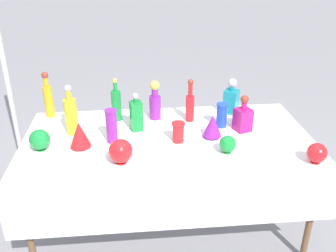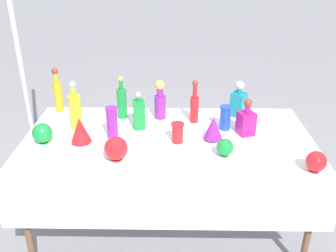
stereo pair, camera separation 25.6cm
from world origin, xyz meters
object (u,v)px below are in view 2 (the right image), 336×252
(fluted_vase_0, at_px, (80,130))
(round_bowl_0, at_px, (225,147))
(canopy_pole, at_px, (23,78))
(tall_bottle_2, at_px, (160,101))
(fluted_vase_1, at_px, (213,128))
(tall_bottle_0, at_px, (58,93))
(square_decanter_2, at_px, (238,101))
(square_decanter_1, at_px, (139,113))
(tall_bottle_1, at_px, (75,110))
(slender_vase_1, at_px, (225,117))
(slender_vase_2, at_px, (112,123))
(round_bowl_3, at_px, (42,133))
(tall_bottle_3, at_px, (194,106))
(slender_vase_0, at_px, (178,132))
(round_bowl_2, at_px, (316,161))
(tall_bottle_4, at_px, (122,102))
(square_decanter_0, at_px, (246,121))
(round_bowl_1, at_px, (116,148))

(fluted_vase_0, height_order, round_bowl_0, fluted_vase_0)
(canopy_pole, bearing_deg, tall_bottle_2, -17.74)
(fluted_vase_1, bearing_deg, tall_bottle_2, 137.29)
(tall_bottle_0, xyz_separation_m, square_decanter_2, (1.43, -0.06, -0.04))
(tall_bottle_0, distance_m, square_decanter_1, 0.74)
(tall_bottle_1, bearing_deg, square_decanter_2, 11.60)
(fluted_vase_1, bearing_deg, slender_vase_1, 57.14)
(tall_bottle_0, bearing_deg, slender_vase_2, -43.18)
(round_bowl_0, relative_size, round_bowl_3, 0.82)
(tall_bottle_3, height_order, slender_vase_2, tall_bottle_3)
(tall_bottle_0, xyz_separation_m, slender_vase_1, (1.30, -0.31, -0.06))
(fluted_vase_1, height_order, canopy_pole, canopy_pole)
(round_bowl_3, bearing_deg, slender_vase_2, 8.18)
(tall_bottle_1, height_order, slender_vase_2, tall_bottle_1)
(slender_vase_1, bearing_deg, round_bowl_0, -96.91)
(square_decanter_1, distance_m, slender_vase_0, 0.35)
(tall_bottle_3, bearing_deg, slender_vase_0, -111.51)
(square_decanter_2, height_order, slender_vase_2, square_decanter_2)
(tall_bottle_1, xyz_separation_m, slender_vase_0, (0.74, -0.19, -0.07))
(square_decanter_2, relative_size, round_bowl_2, 2.17)
(tall_bottle_0, distance_m, tall_bottle_3, 1.09)
(tall_bottle_4, height_order, fluted_vase_1, tall_bottle_4)
(square_decanter_0, height_order, round_bowl_2, square_decanter_0)
(slender_vase_1, xyz_separation_m, round_bowl_1, (-0.73, -0.44, -0.01))
(slender_vase_2, xyz_separation_m, round_bowl_0, (0.75, -0.22, -0.06))
(square_decanter_0, distance_m, slender_vase_0, 0.50)
(slender_vase_1, bearing_deg, round_bowl_3, -169.58)
(square_decanter_0, xyz_separation_m, square_decanter_2, (-0.01, 0.32, 0.02))
(round_bowl_2, bearing_deg, fluted_vase_1, 145.12)
(tall_bottle_2, distance_m, round_bowl_0, 0.72)
(tall_bottle_3, xyz_separation_m, slender_vase_2, (-0.58, -0.29, -0.01))
(tall_bottle_4, height_order, canopy_pole, canopy_pole)
(square_decanter_2, bearing_deg, slender_vase_2, -156.26)
(tall_bottle_3, height_order, fluted_vase_1, tall_bottle_3)
(square_decanter_2, height_order, round_bowl_1, square_decanter_2)
(round_bowl_3, height_order, canopy_pole, canopy_pole)
(square_decanter_2, bearing_deg, fluted_vase_0, -157.81)
(round_bowl_0, bearing_deg, canopy_pole, 149.50)
(tall_bottle_1, height_order, round_bowl_0, tall_bottle_1)
(tall_bottle_4, relative_size, slender_vase_2, 1.41)
(square_decanter_1, height_order, slender_vase_2, square_decanter_1)
(square_decanter_2, xyz_separation_m, slender_vase_0, (-0.48, -0.44, -0.04))
(tall_bottle_2, xyz_separation_m, canopy_pole, (-1.19, 0.38, 0.05))
(tall_bottle_0, xyz_separation_m, slender_vase_0, (0.95, -0.51, -0.08))
(fluted_vase_0, distance_m, canopy_pole, 1.04)
(tall_bottle_1, distance_m, tall_bottle_3, 0.87)
(slender_vase_1, bearing_deg, canopy_pole, 161.13)
(round_bowl_1, xyz_separation_m, round_bowl_3, (-0.53, 0.21, -0.01))
(tall_bottle_3, relative_size, slender_vase_0, 2.37)
(slender_vase_1, height_order, round_bowl_0, slender_vase_1)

